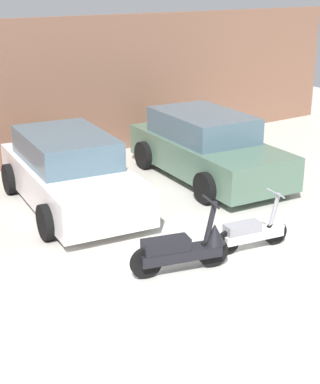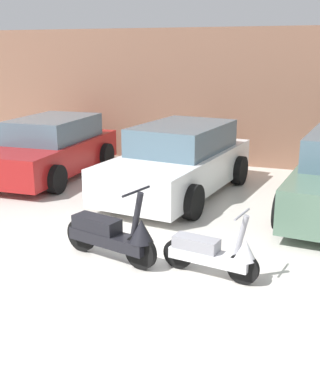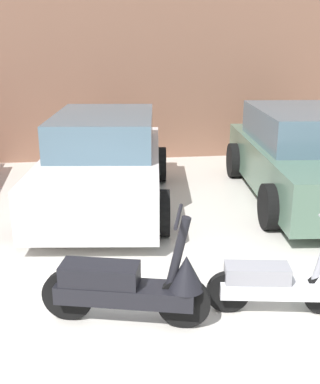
# 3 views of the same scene
# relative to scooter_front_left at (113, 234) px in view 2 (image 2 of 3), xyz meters

# --- Properties ---
(ground_plane) EXTENTS (28.00, 28.00, 0.00)m
(ground_plane) POSITION_rel_scooter_front_left_xyz_m (0.21, -0.92, -0.39)
(ground_plane) COLOR silver
(wall_back) EXTENTS (19.60, 0.12, 3.41)m
(wall_back) POSITION_rel_scooter_front_left_xyz_m (0.21, 6.44, 1.31)
(wall_back) COLOR #845B47
(wall_back) RESTS_ON ground_plane
(scooter_front_left) EXTENTS (1.55, 0.72, 1.11)m
(scooter_front_left) POSITION_rel_scooter_front_left_xyz_m (0.00, 0.00, 0.00)
(scooter_front_left) COLOR black
(scooter_front_left) RESTS_ON ground_plane
(scooter_front_right) EXTENTS (1.34, 0.53, 0.94)m
(scooter_front_right) POSITION_rel_scooter_front_left_xyz_m (1.45, -0.02, -0.06)
(scooter_front_right) COLOR black
(scooter_front_right) RESTS_ON ground_plane
(car_rear_left) EXTENTS (2.01, 4.03, 1.35)m
(car_rear_left) POSITION_rel_scooter_front_left_xyz_m (-3.42, 3.90, 0.26)
(car_rear_left) COLOR maroon
(car_rear_left) RESTS_ON ground_plane
(car_rear_center) EXTENTS (2.42, 4.35, 1.41)m
(car_rear_center) POSITION_rel_scooter_front_left_xyz_m (-0.15, 3.51, 0.28)
(car_rear_center) COLOR white
(car_rear_center) RESTS_ON ground_plane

